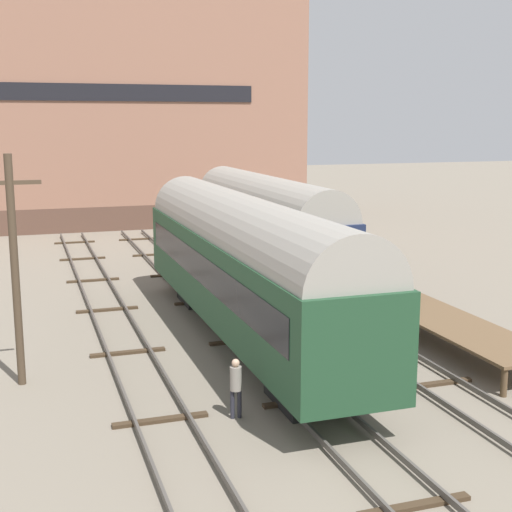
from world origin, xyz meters
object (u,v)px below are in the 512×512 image
object	(u,v)px
utility_pole	(15,267)
bench	(398,289)
person_worker	(236,383)
train_car_green	(243,260)
train_car_navy	(265,221)

from	to	relation	value
utility_pole	bench	bearing A→B (deg)	8.31
person_worker	utility_pole	world-z (taller)	utility_pole
train_car_green	utility_pole	distance (m)	8.01
person_worker	utility_pole	size ratio (longest dim) A/B	0.24
train_car_navy	bench	distance (m)	9.98
person_worker	train_car_green	bearing A→B (deg)	70.99
train_car_navy	utility_pole	xyz separation A→B (m)	(-11.98, -11.68, 0.69)
train_car_green	person_worker	size ratio (longest dim) A/B	11.20
bench	utility_pole	size ratio (longest dim) A/B	0.20
bench	person_worker	world-z (taller)	bench
person_worker	utility_pole	distance (m)	7.63
bench	utility_pole	distance (m)	14.53
bench	person_worker	distance (m)	10.91
train_car_green	person_worker	distance (m)	7.14
person_worker	bench	bearing A→B (deg)	37.28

